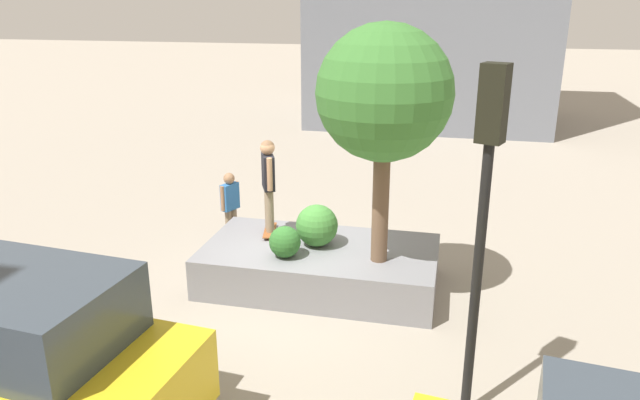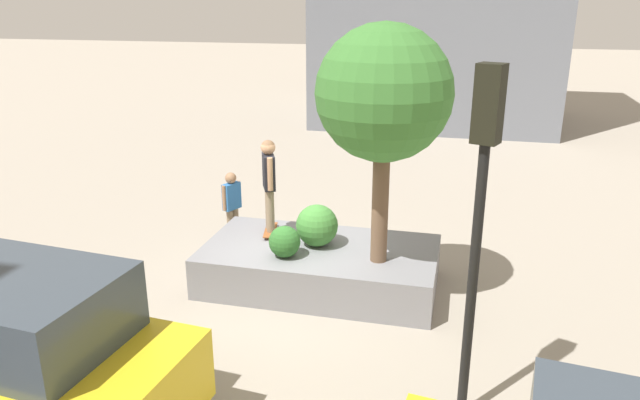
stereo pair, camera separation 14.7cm
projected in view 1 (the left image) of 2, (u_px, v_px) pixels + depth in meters
The scene contains 10 objects.
ground_plane at pixel (288, 286), 10.95m from camera, with size 120.00×120.00×0.00m, color #9E9384.
planter_ledge at pixel (320, 266), 10.90m from camera, with size 4.20×2.29×0.75m, color gray.
plaza_tree at pixel (384, 95), 9.35m from camera, with size 2.18×2.18×3.95m.
boxwood_shrub at pixel (285, 242), 10.29m from camera, with size 0.55×0.55×0.55m, color #2D6628.
hedge_clump at pixel (317, 225), 10.75m from camera, with size 0.76×0.76×0.76m, color #3D7A33.
skateboard at pixel (270, 231), 11.39m from camera, with size 0.38×0.83×0.07m.
skateboarder at pixel (268, 179), 11.06m from camera, with size 0.37×0.55×1.75m.
sedan_parked at pixel (8, 357), 6.90m from camera, with size 4.70×2.45×2.12m.
traffic_light_median at pixel (485, 189), 6.64m from camera, with size 0.35×0.37×4.38m.
bystander_watching at pixel (230, 202), 12.72m from camera, with size 0.32×0.49×1.54m.
Camera 1 is at (-2.80, 9.48, 5.01)m, focal length 33.45 mm.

